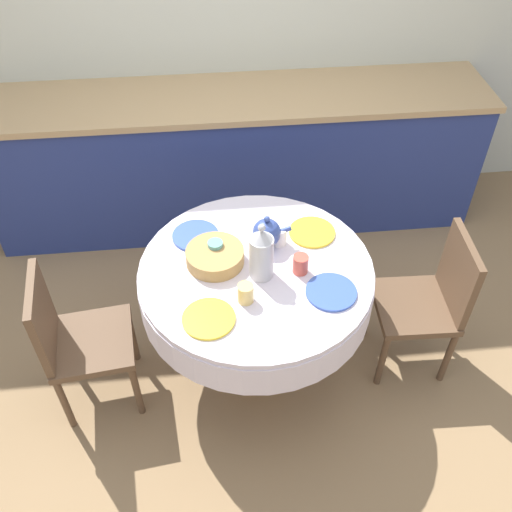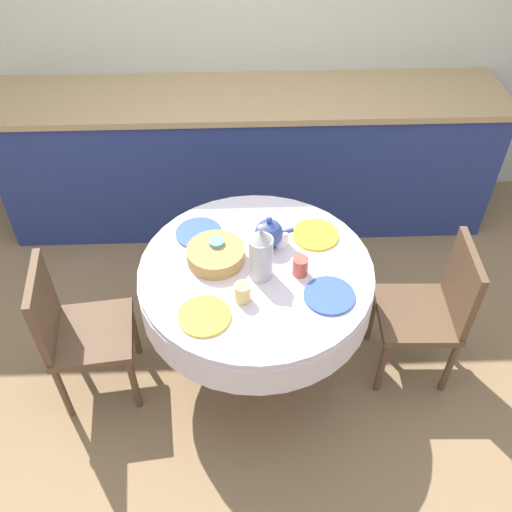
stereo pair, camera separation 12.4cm
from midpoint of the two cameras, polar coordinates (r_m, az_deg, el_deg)
ground_plane at (r=3.30m, az=-1.10°, el=-10.58°), size 12.00×12.00×0.00m
wall_back at (r=3.83m, az=-3.73°, el=22.70°), size 7.00×0.05×2.60m
kitchen_counter at (r=3.92m, az=-2.91°, el=9.64°), size 3.24×0.64×0.95m
dining_table at (r=2.81m, az=-1.27°, el=-3.12°), size 1.14×1.14×0.76m
chair_left at (r=3.08m, az=15.94°, el=-4.08°), size 0.41×0.41×0.86m
chair_right at (r=2.95m, az=-18.91°, el=-7.72°), size 0.44×0.44×0.86m
plate_near_left at (r=2.51m, az=-6.18°, el=-6.28°), size 0.23×0.23×0.01m
cup_near_left at (r=2.54m, az=-2.46°, el=-3.77°), size 0.07×0.07×0.09m
plate_near_right at (r=2.61m, az=6.18°, el=-3.63°), size 0.23×0.23×0.01m
cup_near_right at (r=2.67m, az=3.15°, el=-0.85°), size 0.07×0.07×0.09m
plate_far_left at (r=2.89m, az=-7.29°, el=2.01°), size 0.23×0.23×0.01m
cup_far_left at (r=2.75m, az=-5.36°, el=0.61°), size 0.07×0.07×0.09m
plate_far_right at (r=2.90m, az=4.40°, el=2.36°), size 0.23×0.23×0.01m
cup_far_right at (r=2.81m, az=1.07°, el=1.98°), size 0.07×0.07×0.09m
coffee_carafe at (r=2.59m, az=-0.82°, el=0.19°), size 0.11×0.11×0.31m
teapot at (r=2.77m, az=-0.18°, el=2.32°), size 0.19×0.14×0.18m
bread_basket at (r=2.73m, az=-5.43°, el=-0.07°), size 0.28×0.28×0.07m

